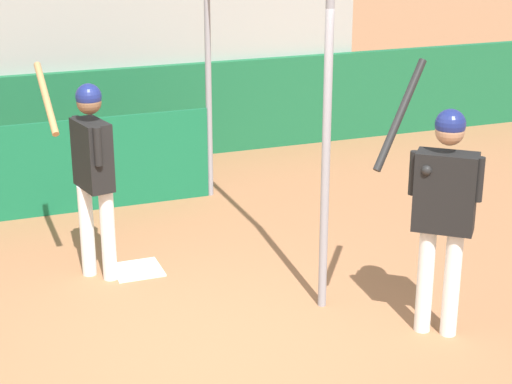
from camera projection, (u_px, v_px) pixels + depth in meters
ground_plane at (210, 351)px, 6.56m from camera, size 60.00×60.00×0.00m
outfield_wall at (85, 119)px, 10.87m from camera, size 24.00×0.12×1.24m
bleacher_section at (65, 53)px, 11.78m from camera, size 7.60×2.40×2.52m
batting_cage at (78, 121)px, 8.52m from camera, size 3.23×3.14×2.74m
home_plate at (138, 270)px, 7.97m from camera, size 0.44×0.44×0.02m
player_batter at (92, 163)px, 7.50m from camera, size 0.53×0.82×1.92m
player_waiting at (443, 200)px, 6.49m from camera, size 0.80×0.64×2.15m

